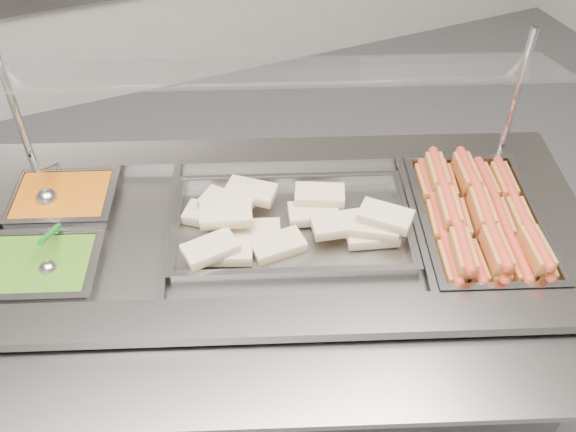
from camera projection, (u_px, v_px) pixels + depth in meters
name	position (u px, v px, depth m)	size (l,w,h in m)	color
steam_counter	(273.00, 317.00, 2.03)	(1.89, 1.32, 0.83)	slate
tray_rail	(276.00, 381.00, 1.44)	(1.64, 0.88, 0.05)	gray
sneeze_guard	(267.00, 75.00, 1.67)	(1.52, 0.79, 0.41)	silver
pan_hotdogs	(477.00, 226.00, 1.79)	(0.47, 0.59, 0.09)	#969493
pan_wraps	(291.00, 228.00, 1.77)	(0.72, 0.57, 0.06)	#969493
pan_beans	(65.00, 205.00, 1.86)	(0.34, 0.30, 0.09)	#969493
pan_peas	(43.00, 274.00, 1.66)	(0.34, 0.30, 0.09)	#969493
hotdogs_in_buns	(478.00, 217.00, 1.76)	(0.42, 0.54, 0.11)	#A65F22
tortilla_wraps	(287.00, 223.00, 1.73)	(0.61, 0.41, 0.09)	beige
ladle	(47.00, 197.00, 1.81)	(0.09, 0.17, 0.13)	silver
serving_spoon	(49.00, 263.00, 1.63)	(0.08, 0.16, 0.12)	silver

